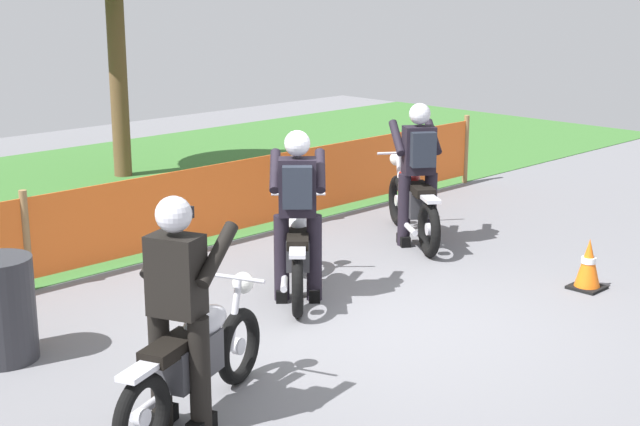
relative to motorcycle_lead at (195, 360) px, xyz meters
name	(u,v)px	position (x,y,z in m)	size (l,w,h in m)	color
ground	(373,323)	(2.32, 0.38, -0.45)	(24.00, 24.00, 0.02)	slate
grass_verge	(29,203)	(2.32, 6.93, -0.44)	(24.00, 7.01, 0.01)	#386B2D
barrier_fence	(175,209)	(2.32, 3.42, 0.10)	(11.02, 0.08, 1.05)	olive
motorcycle_lead	(195,360)	(0.00, 0.00, 0.00)	(1.83, 0.89, 0.91)	black
motorcycle_trailing	(298,251)	(2.40, 1.47, 0.00)	(1.40, 1.46, 0.91)	black
motorcycle_third	(412,202)	(4.73, 1.93, 0.03)	(1.27, 1.76, 0.98)	black
rider_lead	(179,306)	(-0.17, -0.07, 0.47)	(0.69, 0.68, 1.69)	black
rider_trailing	(298,206)	(2.25, 1.32, 0.51)	(0.76, 0.77, 1.69)	black
rider_third	(419,166)	(4.60, 1.75, 0.51)	(0.72, 0.79, 1.69)	black
traffic_cone	(588,264)	(4.59, -0.52, -0.18)	(0.32, 0.32, 0.53)	black
spare_drum	(0,309)	(-0.50, 1.97, 0.00)	(0.58, 0.58, 0.88)	#2D2D33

